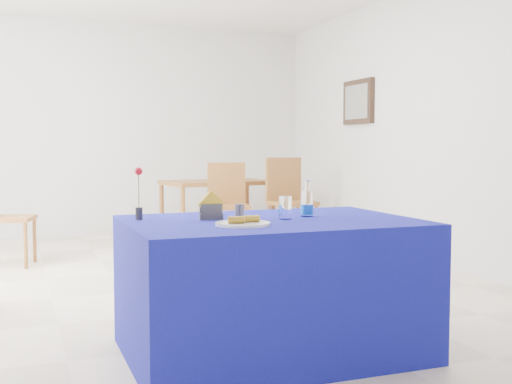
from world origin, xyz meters
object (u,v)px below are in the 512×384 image
Objects in this scene: plate at (243,224)px; chair_bg_right at (288,195)px; blue_table at (271,286)px; water_bottle at (307,204)px; chair_win_b at (1,211)px; chair_bg_left at (228,199)px; oak_table at (217,187)px.

plate is 0.28× the size of chair_bg_right.
blue_table is at bearing 38.87° from plate.
water_bottle is 0.21× the size of chair_bg_right.
plate is 3.80m from chair_win_b.
water_bottle is 0.22× the size of chair_bg_left.
blue_table is at bearing -162.27° from water_bottle.
chair_bg_left reaches higher than oak_table.
chair_bg_left is at bearing 165.45° from chair_bg_right.
plate reaches higher than oak_table.
chair_bg_right is (1.66, 3.58, 0.22)m from blue_table.
oak_table is at bearing 74.53° from plate.
plate is 0.21× the size of oak_table.
chair_bg_left is (-0.05, -0.58, -0.11)m from oak_table.
oak_table is 1.44× the size of chair_win_b.
chair_bg_left is (0.94, 3.68, 0.19)m from blue_table.
chair_win_b is (-1.24, 3.58, -0.22)m from plate.
water_bottle is at bearing -118.65° from chair_bg_right.
chair_bg_right reaches higher than chair_win_b.
chair_win_b is (-2.42, -0.29, -0.02)m from chair_bg_left.
oak_table is at bearing 94.96° from chair_bg_left.
oak_table is 0.59m from chair_bg_left.
blue_table is at bearing -94.18° from chair_bg_left.
water_bottle is (0.26, 0.08, 0.45)m from blue_table.
plate is 0.57m from water_bottle.
water_bottle reaches higher than oak_table.
chair_win_b is (-2.47, -0.87, -0.13)m from oak_table.
chair_bg_right reaches higher than plate.
oak_table is at bearing 80.01° from water_bottle.
chair_bg_right reaches higher than blue_table.
oak_table is 0.95m from chair_bg_right.
blue_table is 1.62× the size of chair_bg_left.
chair_bg_right reaches higher than water_bottle.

